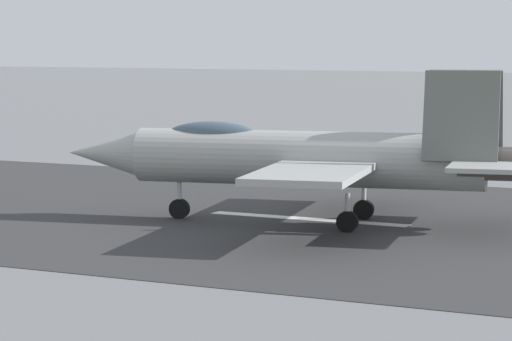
# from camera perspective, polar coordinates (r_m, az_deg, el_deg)

# --- Properties ---
(ground_plane) EXTENTS (400.00, 400.00, 0.00)m
(ground_plane) POSITION_cam_1_polar(r_m,az_deg,el_deg) (47.08, 2.02, -2.23)
(ground_plane) COLOR slate
(runway_strip) EXTENTS (240.00, 26.00, 0.02)m
(runway_strip) POSITION_cam_1_polar(r_m,az_deg,el_deg) (47.07, 2.04, -2.22)
(runway_strip) COLOR #313233
(runway_strip) RESTS_ON ground
(fighter_jet) EXTENTS (17.84, 14.69, 5.68)m
(fighter_jet) POSITION_cam_1_polar(r_m,az_deg,el_deg) (45.55, 2.22, 0.64)
(fighter_jet) COLOR #9DA09E
(fighter_jet) RESTS_ON ground
(marker_cone_mid) EXTENTS (0.44, 0.44, 0.55)m
(marker_cone_mid) POSITION_cam_1_polar(r_m,az_deg,el_deg) (60.54, 2.87, -0.11)
(marker_cone_mid) COLOR orange
(marker_cone_mid) RESTS_ON ground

